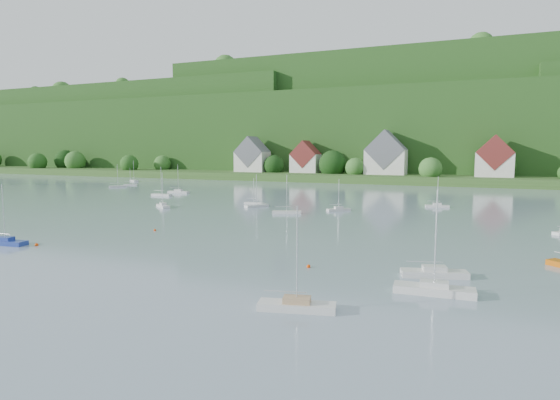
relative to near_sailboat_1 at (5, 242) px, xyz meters
name	(u,v)px	position (x,y,z in m)	size (l,w,h in m)	color
far_shore_strip	(379,176)	(22.83, 158.21, 1.05)	(600.00, 60.00, 3.00)	#31541F
forested_ridge	(402,132)	(23.23, 226.78, 22.44)	(620.00, 181.22, 69.89)	#194516
village_building_0	(252,157)	(-32.17, 145.21, 9.07)	(14.00, 10.40, 16.00)	beige
village_building_1	(306,159)	(-7.17, 147.21, 8.31)	(12.00, 9.36, 14.00)	beige
village_building_2	(386,156)	(27.83, 146.21, 9.82)	(16.00, 11.44, 18.00)	beige
village_building_3	(494,159)	(67.83, 144.21, 8.98)	(13.00, 10.40, 15.50)	beige
near_sailboat_1	(5,242)	(0.00, 0.00, 0.00)	(6.42, 2.49, 8.44)	navy
near_sailboat_2	(297,305)	(46.39, -8.95, 0.01)	(6.65, 3.17, 8.65)	silver
near_sailboat_3	(434,272)	(56.15, 5.79, 0.02)	(6.96, 3.63, 9.05)	silver
near_sailboat_4	(434,289)	(56.53, -0.19, 0.04)	(7.28, 2.44, 9.68)	silver
mooring_buoy_2	(309,268)	(42.88, 4.37, -0.45)	(0.45, 0.45, 0.45)	#E94003
mooring_buoy_3	(155,231)	(12.27, 16.84, -0.45)	(0.39, 0.39, 0.39)	#E94003
mooring_buoy_5	(37,246)	(4.59, 1.13, -0.45)	(0.49, 0.49, 0.49)	#E94003
far_sailboat_cluster	(348,199)	(30.40, 72.47, -0.07)	(201.10, 73.06, 8.71)	silver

